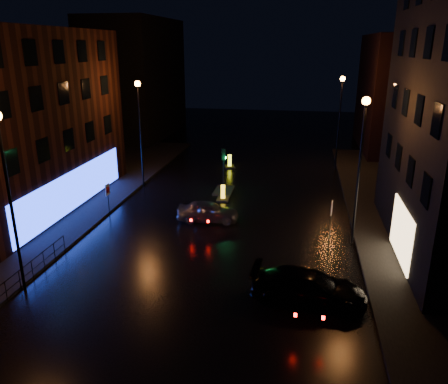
{
  "coord_description": "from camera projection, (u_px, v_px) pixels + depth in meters",
  "views": [
    {
      "loc": [
        4.58,
        -18.0,
        10.9
      ],
      "look_at": [
        0.32,
        5.66,
        2.8
      ],
      "focal_mm": 35.0,
      "sensor_mm": 36.0,
      "label": 1
    }
  ],
  "objects": [
    {
      "name": "bollard_far",
      "position": [
        230.0,
        164.0,
        41.01
      ],
      "size": [
        1.28,
        1.58,
        1.2
      ],
      "rotation": [
        0.0,
        0.0,
        0.3
      ],
      "color": "black",
      "rests_on": "ground"
    },
    {
      "name": "dark_sedan",
      "position": [
        308.0,
        287.0,
        19.32
      ],
      "size": [
        5.23,
        2.44,
        1.48
      ],
      "primitive_type": "imported",
      "rotation": [
        0.0,
        0.0,
        1.5
      ],
      "color": "black",
      "rests_on": "ground"
    },
    {
      "name": "street_lamp_rfar",
      "position": [
        340.0,
        109.0,
        38.47
      ],
      "size": [
        0.44,
        0.44,
        8.37
      ],
      "color": "black",
      "rests_on": "ground"
    },
    {
      "name": "guard_railing",
      "position": [
        32.0,
        265.0,
        21.21
      ],
      "size": [
        0.05,
        6.04,
        1.0
      ],
      "color": "black",
      "rests_on": "ground"
    },
    {
      "name": "street_lamp_lnear",
      "position": [
        6.0,
        176.0,
        18.7
      ],
      "size": [
        0.44,
        0.44,
        8.37
      ],
      "color": "black",
      "rests_on": "ground"
    },
    {
      "name": "street_lamp_lfar",
      "position": [
        140.0,
        118.0,
        33.63
      ],
      "size": [
        0.44,
        0.44,
        8.37
      ],
      "color": "black",
      "rests_on": "ground"
    },
    {
      "name": "road_sign_left",
      "position": [
        108.0,
        192.0,
        28.74
      ],
      "size": [
        0.08,
        0.55,
        2.26
      ],
      "rotation": [
        0.0,
        0.0,
        -0.03
      ],
      "color": "black",
      "rests_on": "ground"
    },
    {
      "name": "road_sign_right",
      "position": [
        331.0,
        211.0,
        25.27
      ],
      "size": [
        0.14,
        0.57,
        2.36
      ],
      "rotation": [
        0.0,
        0.0,
        3.0
      ],
      "color": "black",
      "rests_on": "ground"
    },
    {
      "name": "traffic_signal",
      "position": [
        224.0,
        185.0,
        34.13
      ],
      "size": [
        1.4,
        2.4,
        3.45
      ],
      "color": "black",
      "rests_on": "ground"
    },
    {
      "name": "building_far_right",
      "position": [
        403.0,
        94.0,
        46.45
      ],
      "size": [
        8.0,
        14.0,
        12.0
      ],
      "primitive_type": "cube",
      "color": "black",
      "rests_on": "ground"
    },
    {
      "name": "ground",
      "position": [
        197.0,
        283.0,
        21.04
      ],
      "size": [
        120.0,
        120.0,
        0.0
      ],
      "primitive_type": "plane",
      "color": "black",
      "rests_on": "ground"
    },
    {
      "name": "bollard_near",
      "position": [
        223.0,
        196.0,
        32.36
      ],
      "size": [
        0.93,
        1.34,
        1.14
      ],
      "rotation": [
        0.0,
        0.0,
        0.05
      ],
      "color": "black",
      "rests_on": "ground"
    },
    {
      "name": "building_far_left",
      "position": [
        137.0,
        78.0,
        54.13
      ],
      "size": [
        8.0,
        16.0,
        14.0
      ],
      "primitive_type": "cube",
      "color": "black",
      "rests_on": "ground"
    },
    {
      "name": "street_lamp_rnear",
      "position": [
        361.0,
        149.0,
        23.55
      ],
      "size": [
        0.44,
        0.44,
        8.37
      ],
      "color": "black",
      "rests_on": "ground"
    },
    {
      "name": "pavement_left",
      "position": [
        31.0,
        207.0,
        30.82
      ],
      "size": [
        12.0,
        44.0,
        0.15
      ],
      "primitive_type": "cube",
      "color": "black",
      "rests_on": "ground"
    },
    {
      "name": "silver_hatchback",
      "position": [
        208.0,
        211.0,
        28.32
      ],
      "size": [
        4.07,
        1.93,
        1.34
      ],
      "primitive_type": "imported",
      "rotation": [
        0.0,
        0.0,
        1.66
      ],
      "color": "#ACAFB4",
      "rests_on": "ground"
    }
  ]
}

